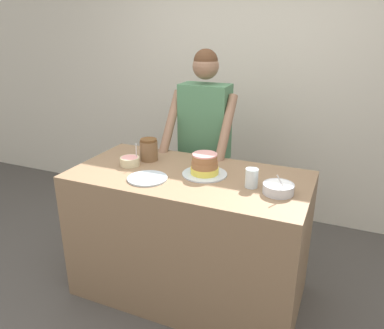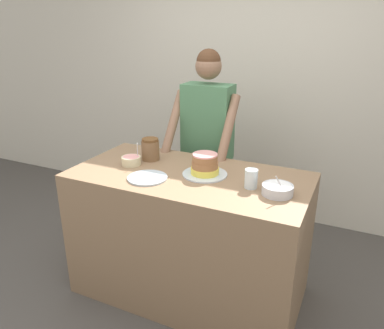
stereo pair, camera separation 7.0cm
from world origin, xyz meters
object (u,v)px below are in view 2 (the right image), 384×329
object	(u,v)px
stoneware_jar	(150,149)
frosting_bowl_white	(278,189)
person_baker	(207,134)
ceramic_plate	(147,178)
frosting_bowl_pink	(131,160)
cake	(205,166)
drinking_glass	(251,179)

from	to	relation	value
stoneware_jar	frosting_bowl_white	bearing A→B (deg)	-11.71
person_baker	ceramic_plate	distance (m)	0.82
frosting_bowl_white	stoneware_jar	size ratio (longest dim) A/B	1.14
frosting_bowl_white	frosting_bowl_pink	world-z (taller)	frosting_bowl_pink
frosting_bowl_white	ceramic_plate	distance (m)	0.81
cake	frosting_bowl_white	world-z (taller)	same
person_baker	stoneware_jar	bearing A→B (deg)	-115.55
person_baker	drinking_glass	world-z (taller)	person_baker
person_baker	stoneware_jar	world-z (taller)	person_baker
cake	stoneware_jar	distance (m)	0.48
person_baker	stoneware_jar	distance (m)	0.54
frosting_bowl_white	ceramic_plate	xyz separation A→B (m)	(-0.80, -0.12, -0.03)
cake	ceramic_plate	xyz separation A→B (m)	(-0.31, -0.22, -0.06)
drinking_glass	frosting_bowl_white	bearing A→B (deg)	-9.03
drinking_glass	ceramic_plate	size ratio (longest dim) A/B	0.46
cake	ceramic_plate	bearing A→B (deg)	-144.85
cake	drinking_glass	distance (m)	0.34
frosting_bowl_white	drinking_glass	distance (m)	0.17
cake	drinking_glass	world-z (taller)	cake
drinking_glass	stoneware_jar	world-z (taller)	stoneware_jar
frosting_bowl_pink	ceramic_plate	bearing A→B (deg)	-35.75
cake	ceramic_plate	distance (m)	0.38
person_baker	drinking_glass	size ratio (longest dim) A/B	14.32
ceramic_plate	frosting_bowl_pink	bearing A→B (deg)	144.25
person_baker	stoneware_jar	size ratio (longest dim) A/B	10.56
cake	drinking_glass	bearing A→B (deg)	-12.14
drinking_glass	person_baker	bearing A→B (deg)	130.53
drinking_glass	ceramic_plate	bearing A→B (deg)	-167.28
person_baker	drinking_glass	bearing A→B (deg)	-49.47
frosting_bowl_pink	stoneware_jar	distance (m)	0.17
person_baker	cake	world-z (taller)	person_baker
cake	person_baker	bearing A→B (deg)	111.81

